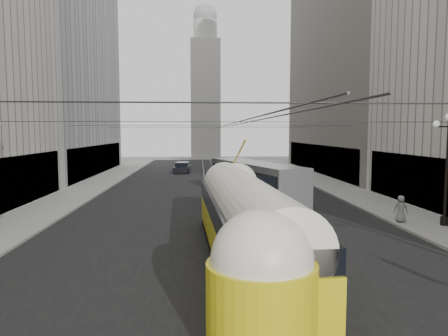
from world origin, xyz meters
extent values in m
cube|color=black|center=(0.00, 32.50, 0.00)|extent=(20.00, 85.00, 0.02)
cube|color=gray|center=(-12.00, 36.00, 0.07)|extent=(4.00, 72.00, 0.15)
cube|color=gray|center=(12.00, 36.00, 0.07)|extent=(4.00, 72.00, 0.15)
cube|color=gray|center=(-0.75, 32.50, 0.00)|extent=(0.12, 85.00, 0.04)
cube|color=gray|center=(0.75, 32.50, 0.00)|extent=(0.12, 85.00, 0.04)
cube|color=black|center=(-14.05, 24.00, 2.00)|extent=(0.10, 18.00, 3.60)
cube|color=#999999|center=(-20.00, 48.00, 14.00)|extent=(12.00, 28.00, 28.00)
cube|color=black|center=(-14.05, 48.00, 2.00)|extent=(0.10, 25.20, 3.60)
cube|color=black|center=(14.05, 22.00, 2.00)|extent=(0.10, 18.00, 3.60)
cube|color=#514C47|center=(20.00, 48.00, 16.00)|extent=(12.00, 32.00, 32.00)
cube|color=black|center=(14.05, 48.00, 2.00)|extent=(0.10, 28.80, 3.60)
cube|color=#B2AFA8|center=(0.00, 80.00, 12.00)|extent=(6.00, 6.00, 24.00)
cylinder|color=#B2AFA8|center=(0.00, 80.00, 26.00)|extent=(4.80, 4.80, 4.00)
sphere|color=gray|center=(0.00, 80.00, 28.96)|extent=(4.80, 4.80, 4.80)
cylinder|color=black|center=(12.60, 18.00, 3.15)|extent=(0.18, 0.18, 6.00)
cylinder|color=black|center=(12.60, 18.00, 0.40)|extent=(0.44, 0.44, 0.50)
sphere|color=white|center=(11.85, 18.00, 5.90)|extent=(0.36, 0.36, 0.36)
cylinder|color=black|center=(0.00, 4.00, 6.00)|extent=(25.00, 0.03, 0.03)
cylinder|color=black|center=(0.00, 18.00, 6.00)|extent=(25.00, 0.03, 0.03)
cylinder|color=black|center=(0.00, 32.00, 6.00)|extent=(25.00, 0.03, 0.03)
cylinder|color=black|center=(0.00, 46.00, 6.00)|extent=(25.00, 0.03, 0.03)
cylinder|color=black|center=(0.00, 36.00, 5.80)|extent=(0.03, 72.00, 0.03)
cylinder|color=black|center=(0.40, 36.00, 5.80)|extent=(0.03, 72.00, 0.03)
cube|color=gold|center=(0.50, 12.69, 1.08)|extent=(3.41, 14.48, 1.74)
cube|color=black|center=(0.50, 12.69, 0.26)|extent=(3.39, 14.05, 0.31)
cube|color=black|center=(0.50, 12.69, 2.21)|extent=(3.42, 14.27, 0.87)
cylinder|color=silver|center=(0.50, 12.69, 2.51)|extent=(3.09, 14.25, 2.36)
cylinder|color=gold|center=(0.13, 5.62, 1.18)|extent=(2.67, 2.67, 2.36)
sphere|color=silver|center=(0.13, 5.62, 2.41)|extent=(2.46, 2.46, 2.46)
cylinder|color=gold|center=(0.87, 19.76, 1.18)|extent=(2.67, 2.67, 2.36)
sphere|color=silver|center=(0.87, 19.76, 2.41)|extent=(2.46, 2.46, 2.46)
cube|color=gray|center=(2.92, 27.05, 1.58)|extent=(6.21, 12.44, 3.06)
cube|color=black|center=(2.92, 27.05, 2.09)|extent=(6.09, 12.03, 1.12)
cube|color=black|center=(2.92, 20.97, 1.94)|extent=(2.26, 0.82, 1.43)
cylinder|color=black|center=(1.64, 22.94, 0.51)|extent=(0.30, 1.02, 1.02)
cylinder|color=black|center=(4.19, 22.94, 0.51)|extent=(0.30, 1.02, 1.02)
cylinder|color=black|center=(1.64, 31.15, 0.51)|extent=(0.30, 1.02, 1.02)
cylinder|color=black|center=(4.19, 31.15, 0.51)|extent=(0.30, 1.02, 1.02)
cube|color=silver|center=(1.78, 46.73, 0.46)|extent=(2.79, 4.66, 0.77)
cube|color=black|center=(1.78, 46.73, 1.01)|extent=(2.11, 2.71, 0.73)
cylinder|color=black|center=(0.98, 45.25, 0.31)|extent=(0.22, 0.62, 0.62)
cylinder|color=black|center=(2.59, 45.25, 0.31)|extent=(0.22, 0.62, 0.62)
cylinder|color=black|center=(0.98, 48.21, 0.31)|extent=(0.22, 0.62, 0.62)
cylinder|color=black|center=(2.59, 48.21, 0.31)|extent=(0.22, 0.62, 0.62)
cube|color=black|center=(-3.64, 50.17, 0.47)|extent=(2.25, 4.61, 0.79)
cube|color=black|center=(-3.64, 50.17, 1.03)|extent=(1.84, 2.60, 0.75)
cylinder|color=black|center=(-4.46, 48.65, 0.32)|extent=(0.22, 0.63, 0.63)
cylinder|color=black|center=(-2.81, 48.65, 0.32)|extent=(0.22, 0.63, 0.63)
cylinder|color=black|center=(-4.46, 51.68, 0.32)|extent=(0.22, 0.63, 0.63)
cylinder|color=black|center=(-2.81, 51.68, 0.32)|extent=(0.22, 0.63, 0.63)
imported|color=slate|center=(10.50, 18.93, 0.95)|extent=(0.89, 0.70, 1.60)
camera|label=1|loc=(-1.33, -3.53, 5.45)|focal=32.00mm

